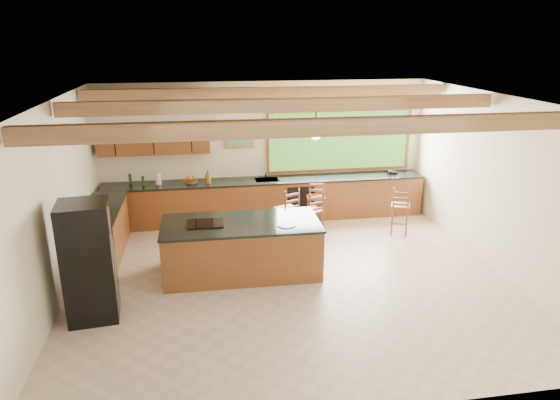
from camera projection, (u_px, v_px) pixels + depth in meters
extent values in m
plane|color=beige|center=(291.00, 278.00, 8.48)|extent=(7.20, 7.20, 0.00)
cube|color=silver|center=(264.00, 150.00, 11.05)|extent=(7.20, 0.04, 3.00)
cube|color=silver|center=(351.00, 292.00, 4.96)|extent=(7.20, 0.04, 3.00)
cube|color=silver|center=(55.00, 206.00, 7.45)|extent=(0.04, 6.50, 3.00)
cube|color=silver|center=(497.00, 184.00, 8.56)|extent=(0.04, 6.50, 3.00)
cube|color=tan|center=(292.00, 100.00, 7.53)|extent=(7.20, 6.50, 0.04)
cube|color=tan|center=(316.00, 127.00, 6.08)|extent=(7.10, 0.15, 0.22)
cube|color=tan|center=(286.00, 105.00, 8.05)|extent=(7.10, 0.15, 0.22)
cube|color=tan|center=(270.00, 93.00, 9.73)|extent=(7.10, 0.15, 0.22)
cube|color=brown|center=(154.00, 137.00, 10.38)|extent=(2.30, 0.35, 0.70)
cube|color=beige|center=(151.00, 109.00, 10.13)|extent=(2.60, 0.50, 0.48)
cylinder|color=#FFEABF|center=(117.00, 121.00, 10.10)|extent=(0.10, 0.10, 0.01)
cylinder|color=#FFEABF|center=(187.00, 119.00, 10.31)|extent=(0.10, 0.10, 0.01)
cube|color=#66AB3D|center=(339.00, 141.00, 11.23)|extent=(3.20, 0.04, 1.30)
cube|color=#B08A35|center=(239.00, 136.00, 10.83)|extent=(0.64, 0.03, 0.54)
cube|color=#457C5D|center=(240.00, 136.00, 10.81)|extent=(0.54, 0.01, 0.44)
cube|color=brown|center=(267.00, 200.00, 11.06)|extent=(7.00, 0.65, 0.88)
cube|color=black|center=(267.00, 180.00, 10.92)|extent=(7.04, 0.69, 0.04)
cube|color=brown|center=(102.00, 236.00, 9.10)|extent=(0.65, 2.35, 0.88)
cube|color=black|center=(99.00, 212.00, 8.96)|extent=(0.69, 2.39, 0.04)
cube|color=black|center=(301.00, 204.00, 10.87)|extent=(0.60, 0.02, 0.78)
cube|color=silver|center=(267.00, 180.00, 10.92)|extent=(0.50, 0.38, 0.03)
cylinder|color=silver|center=(266.00, 171.00, 11.05)|extent=(0.03, 0.03, 0.30)
cylinder|color=silver|center=(266.00, 166.00, 10.92)|extent=(0.03, 0.20, 0.03)
cylinder|color=silver|center=(158.00, 178.00, 10.49)|extent=(0.11, 0.11, 0.28)
cylinder|color=#1D431A|center=(130.00, 179.00, 10.59)|extent=(0.06, 0.06, 0.22)
cylinder|color=#1D431A|center=(143.00, 181.00, 10.47)|extent=(0.06, 0.06, 0.20)
cube|color=black|center=(392.00, 172.00, 11.35)|extent=(0.21, 0.17, 0.09)
cube|color=brown|center=(242.00, 249.00, 8.56)|extent=(2.64, 1.24, 0.89)
cube|color=black|center=(241.00, 223.00, 8.41)|extent=(2.68, 1.28, 0.04)
cube|color=black|center=(206.00, 224.00, 8.32)|extent=(0.59, 0.47, 0.02)
cylinder|color=silver|center=(286.00, 225.00, 8.27)|extent=(0.32, 0.32, 0.02)
cube|color=black|center=(89.00, 262.00, 7.06)|extent=(0.75, 0.73, 1.76)
cube|color=silver|center=(114.00, 260.00, 7.11)|extent=(0.02, 0.05, 1.61)
cube|color=brown|center=(311.00, 210.00, 9.89)|extent=(0.48, 0.48, 0.04)
cylinder|color=brown|center=(305.00, 229.00, 9.83)|extent=(0.04, 0.04, 0.60)
cylinder|color=brown|center=(320.00, 228.00, 9.88)|extent=(0.04, 0.04, 0.60)
cylinder|color=brown|center=(302.00, 223.00, 10.10)|extent=(0.04, 0.04, 0.60)
cylinder|color=brown|center=(316.00, 222.00, 10.15)|extent=(0.04, 0.04, 0.60)
cube|color=brown|center=(287.00, 209.00, 9.80)|extent=(0.53, 0.53, 0.04)
cylinder|color=brown|center=(280.00, 229.00, 9.73)|extent=(0.04, 0.04, 0.66)
cylinder|color=brown|center=(296.00, 228.00, 9.78)|extent=(0.04, 0.04, 0.66)
cylinder|color=brown|center=(278.00, 223.00, 10.03)|extent=(0.04, 0.04, 0.66)
cylinder|color=brown|center=(293.00, 222.00, 10.08)|extent=(0.04, 0.04, 0.66)
cube|color=brown|center=(316.00, 197.00, 10.66)|extent=(0.42, 0.42, 0.04)
cylinder|color=brown|center=(310.00, 214.00, 10.60)|extent=(0.04, 0.04, 0.62)
cylinder|color=brown|center=(324.00, 213.00, 10.65)|extent=(0.04, 0.04, 0.62)
cylinder|color=brown|center=(307.00, 209.00, 10.88)|extent=(0.04, 0.04, 0.62)
cylinder|color=brown|center=(320.00, 209.00, 10.93)|extent=(0.04, 0.04, 0.62)
cube|color=brown|center=(401.00, 205.00, 10.18)|extent=(0.49, 0.49, 0.04)
cylinder|color=brown|center=(395.00, 223.00, 10.12)|extent=(0.03, 0.03, 0.60)
cylinder|color=brown|center=(409.00, 222.00, 10.16)|extent=(0.03, 0.03, 0.60)
cylinder|color=brown|center=(390.00, 218.00, 10.39)|extent=(0.03, 0.03, 0.60)
cylinder|color=brown|center=(403.00, 217.00, 10.43)|extent=(0.03, 0.03, 0.60)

